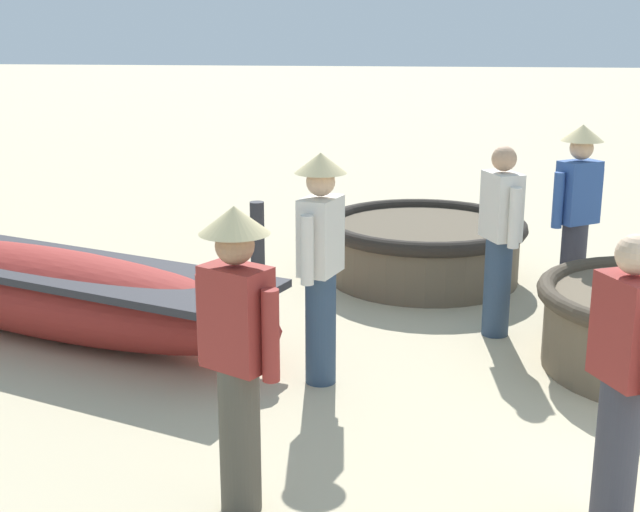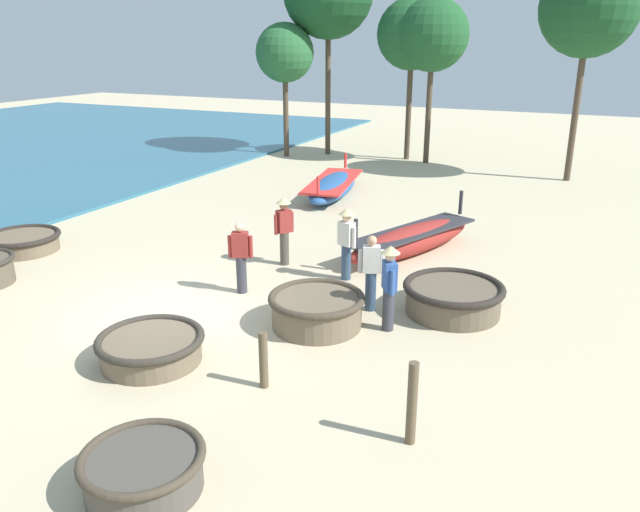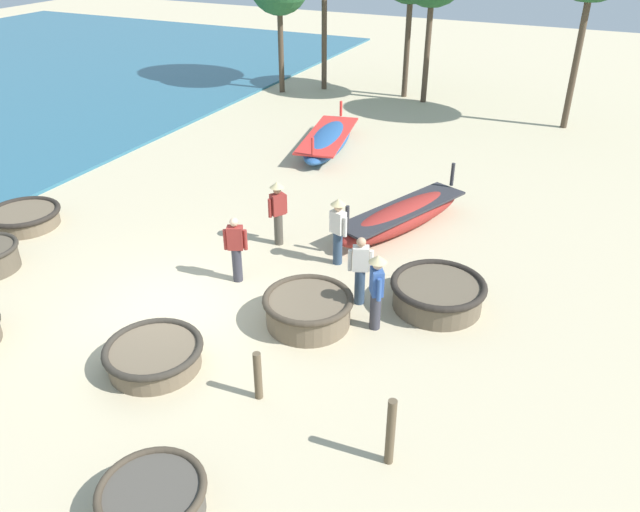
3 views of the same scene
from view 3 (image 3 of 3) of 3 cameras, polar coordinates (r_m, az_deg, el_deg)
name	(u,v)px [view 3 (image 3 of 3)]	position (r m, az deg, el deg)	size (l,w,h in m)	color
ground_plane	(175,310)	(13.54, -13.13, -4.81)	(80.00, 80.00, 0.00)	#C6B793
coracle_front_right	(308,309)	(12.60, -1.10, -4.84)	(1.84, 1.84, 0.65)	brown
coracle_tilted	(153,499)	(9.53, -15.03, -20.65)	(1.53, 1.53, 0.53)	#4C473F
coracle_upturned	(154,355)	(11.94, -14.94, -8.71)	(1.83, 1.83, 0.48)	brown
coracle_weathered	(24,217)	(18.27, -25.43, 3.25)	(1.88, 1.88, 0.47)	brown
coracle_nearest	(438,293)	(13.35, 10.71, -3.33)	(2.01, 2.01, 0.62)	brown
long_boat_red_hull	(328,140)	(22.04, 0.72, 10.56)	(2.18, 4.80, 1.12)	#285693
long_boat_white_hull	(402,216)	(16.40, 7.53, 3.61)	(2.54, 4.47, 1.31)	maroon
fisherman_by_coracle	(278,209)	(15.33, -3.88, 4.30)	(0.36, 0.47, 1.67)	#4C473D
fisherman_with_hat	(236,248)	(13.90, -7.69, 0.74)	(0.49, 0.34, 1.57)	#383842
fisherman_standing_right	(338,227)	(14.41, 1.66, 2.65)	(0.51, 0.36, 1.67)	#2D425B
fisherman_hauling	(377,287)	(12.19, 5.19, -2.88)	(0.37, 0.46, 1.67)	#383842
fisherman_standing_left	(360,269)	(13.01, 3.70, -1.19)	(0.50, 0.33, 1.57)	#2D425B
mooring_post_inland	(258,376)	(10.82, -5.70, -10.84)	(0.14, 0.14, 0.95)	brown
mooring_post_shoreline	(391,432)	(9.68, 6.47, -15.71)	(0.14, 0.14, 1.22)	brown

